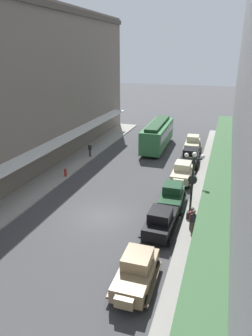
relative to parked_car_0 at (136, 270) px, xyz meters
The scene contains 17 objects.
ground_plane 7.61m from the parked_car_0, 127.19° to the left, with size 200.00×200.00×0.00m, color #424244.
sidewalk_left 13.50m from the parked_car_0, 153.50° to the left, with size 3.00×60.00×0.15m, color #99968E.
sidewalk_right 6.75m from the parked_car_0, 63.95° to the left, with size 3.00×60.00×0.15m, color #99968E.
parked_car_0 is the anchor object (origin of this frame).
parked_car_1 19.51m from the parked_car_0, 89.08° to the left, with size 2.18×4.27×1.84m.
parked_car_2 14.85m from the parked_car_0, 89.28° to the left, with size 2.15×4.26×1.84m.
parked_car_3 25.21m from the parked_car_0, 90.14° to the left, with size 2.29×4.31×1.84m.
parked_car_4 9.51m from the parked_car_0, 88.96° to the left, with size 2.29×4.31×1.84m.
parked_car_5 5.39m from the parked_car_0, 88.39° to the left, with size 2.23×4.29×1.84m.
streetcar 24.95m from the parked_car_0, 100.34° to the left, with size 2.73×9.66×3.46m.
lamp_post_with_clock 8.20m from the parked_car_0, 76.61° to the left, with size 1.42×0.44×5.16m.
fire_hydrant 16.25m from the parked_car_0, 132.19° to the left, with size 0.24×0.24×0.82m.
pedestrian_0 16.76m from the parked_car_0, 79.97° to the left, with size 0.36×0.28×1.67m.
pedestrian_1 4.25m from the parked_car_0, 40.60° to the left, with size 0.36×0.28×1.67m.
pedestrian_2 6.24m from the parked_car_0, 68.61° to the left, with size 0.36×0.28×1.67m.
pedestrian_3 6.51m from the parked_car_0, 70.83° to the left, with size 0.36×0.28×1.67m.
pedestrian_4 21.44m from the parked_car_0, 121.24° to the left, with size 0.36×0.24×1.64m.
Camera 1 is at (8.15, -18.56, 11.75)m, focal length 32.46 mm.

